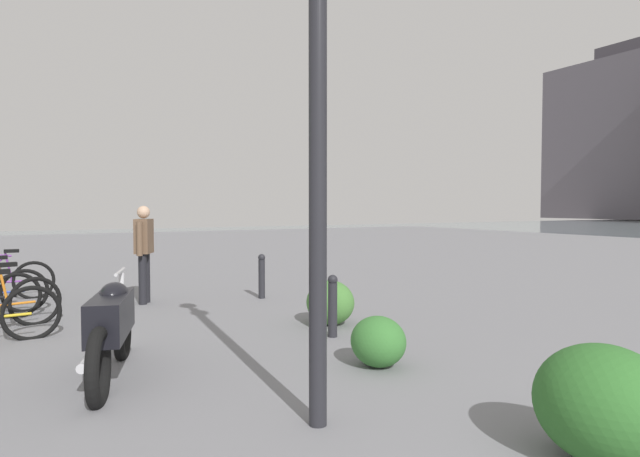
{
  "coord_description": "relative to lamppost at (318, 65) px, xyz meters",
  "views": [
    {
      "loc": [
        0.3,
        2.63,
        1.7
      ],
      "look_at": [
        10.82,
        -3.14,
        1.2
      ],
      "focal_mm": 29.9,
      "sensor_mm": 36.0,
      "label": 1
    }
  ],
  "objects": [
    {
      "name": "building_highrise",
      "position": [
        40.32,
        -69.01,
        7.9
      ],
      "size": [
        17.99,
        10.17,
        23.4
      ],
      "color": "#5B5660",
      "rests_on": "ground"
    },
    {
      "name": "lamppost",
      "position": [
        0.0,
        0.0,
        0.0
      ],
      "size": [
        0.98,
        0.28,
        4.19
      ],
      "color": "#232328",
      "rests_on": "ground"
    },
    {
      "name": "motorcycle",
      "position": [
        2.03,
        1.24,
        -2.27
      ],
      "size": [
        2.12,
        0.74,
        1.06
      ],
      "color": "black",
      "rests_on": "ground"
    },
    {
      "name": "bicycle_purple",
      "position": [
        7.57,
        2.42,
        -2.42
      ],
      "size": [
        0.14,
        1.77,
        0.95
      ],
      "color": "black",
      "rests_on": "ground"
    },
    {
      "name": "pedestrian",
      "position": [
        6.02,
        0.19,
        -1.78
      ],
      "size": [
        0.57,
        0.39,
        1.71
      ],
      "color": "black",
      "rests_on": "ground"
    },
    {
      "name": "bollard_near",
      "position": [
        2.36,
        -1.5,
        -2.35
      ],
      "size": [
        0.13,
        0.13,
        0.81
      ],
      "color": "#232328",
      "rests_on": "ground"
    },
    {
      "name": "bollard_mid",
      "position": [
        5.51,
        -1.81,
        -2.34
      ],
      "size": [
        0.13,
        0.13,
        0.82
      ],
      "color": "#232328",
      "rests_on": "ground"
    },
    {
      "name": "shrub_low",
      "position": [
        1.02,
        -1.28,
        -2.5
      ],
      "size": [
        0.63,
        0.57,
        0.54
      ],
      "color": "#387533",
      "rests_on": "ground"
    },
    {
      "name": "shrub_round",
      "position": [
        -1.44,
        -1.37,
        -2.38
      ],
      "size": [
        0.93,
        0.84,
        0.79
      ],
      "color": "#2D6628",
      "rests_on": "ground"
    },
    {
      "name": "shrub_wide",
      "position": [
        3.02,
        -1.84,
        -2.46
      ],
      "size": [
        0.75,
        0.67,
        0.64
      ],
      "color": "#477F38",
      "rests_on": "ground"
    }
  ]
}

